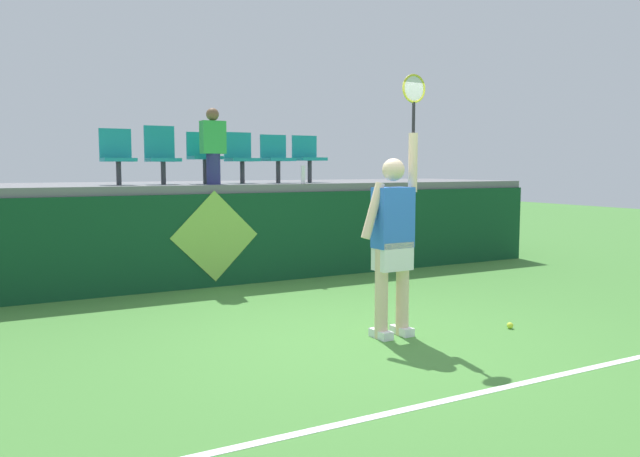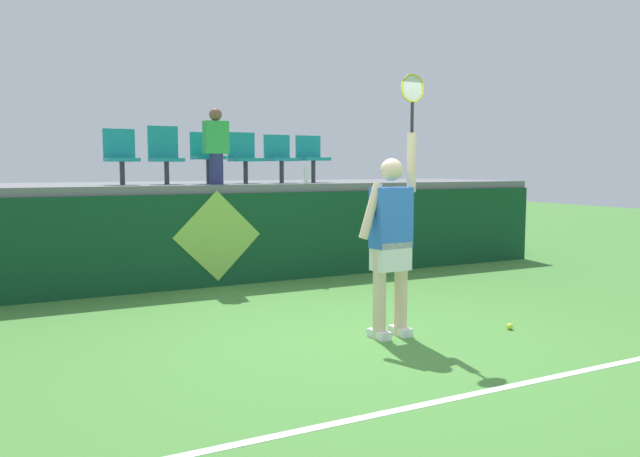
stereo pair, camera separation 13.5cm
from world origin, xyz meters
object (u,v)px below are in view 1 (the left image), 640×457
Objects in this scene: water_bottle at (303,175)px; stadium_chair_3 at (240,155)px; tennis_ball at (510,326)px; stadium_chair_5 at (308,156)px; stadium_chair_1 at (161,153)px; tennis_player at (393,237)px; spectator_0 at (213,145)px; stadium_chair_2 at (203,154)px; stadium_chair_4 at (276,156)px; stadium_chair_0 at (117,154)px.

stadium_chair_3 is (-0.75, 0.66, 0.30)m from water_bottle.
water_bottle is (-0.48, 3.82, 1.53)m from tennis_ball.
stadium_chair_5 reaches higher than tennis_ball.
stadium_chair_1 is at bearing 161.34° from water_bottle.
tennis_player reaches higher than spectator_0.
tennis_ball is 0.06× the size of spectator_0.
spectator_0 is at bearing 171.19° from water_bottle.
stadium_chair_2 is (-1.82, 4.47, 1.84)m from tennis_ball.
stadium_chair_2 reaches higher than water_bottle.
tennis_player is 4.26m from stadium_chair_4.
tennis_ball is 5.43m from stadium_chair_1.
tennis_player is at bearing -98.60° from stadium_chair_4.
tennis_ball is at bearing -67.83° from stadium_chair_2.
stadium_chair_3 is at bearing 0.50° from stadium_chair_2.
tennis_ball is at bearing -82.03° from stadium_chair_4.
stadium_chair_5 is (1.19, 4.13, 0.87)m from tennis_player.
stadium_chair_1 is at bearing 106.16° from tennis_player.
tennis_player is at bearing 164.64° from tennis_ball.
tennis_player is 3.27× the size of stadium_chair_3.
tennis_ball is at bearing -74.61° from stadium_chair_3.
tennis_player reaches higher than water_bottle.
tennis_player is at bearing -66.18° from stadium_chair_0.
spectator_0 is (1.25, -0.45, 0.14)m from stadium_chair_0.
tennis_player is 4.40m from stadium_chair_1.
stadium_chair_0 is 2.45m from stadium_chair_4.
spectator_0 is at bearing -90.00° from stadium_chair_2.
spectator_0 is (-1.34, 0.21, 0.43)m from water_bottle.
water_bottle is 0.35× the size of stadium_chair_2.
stadium_chair_4 is (0.62, 4.13, 0.86)m from tennis_player.
spectator_0 reaches higher than stadium_chair_3.
stadium_chair_1 is at bearing 0.54° from stadium_chair_0.
stadium_chair_0 reaches higher than water_bottle.
stadium_chair_1 is at bearing 179.64° from stadium_chair_4.
stadium_chair_4 is (1.20, 0.00, -0.01)m from stadium_chair_2.
stadium_chair_0 is (-2.60, 0.66, 0.29)m from water_bottle.
stadium_chair_5 is (1.76, 0.00, -0.01)m from stadium_chair_2.
stadium_chair_0 is at bearing 113.82° from tennis_player.
spectator_0 is (-1.82, 4.03, 1.96)m from tennis_ball.
stadium_chair_2 is 0.59m from stadium_chair_3.
stadium_chair_2 is (0.63, -0.01, -0.01)m from stadium_chair_1.
stadium_chair_2 is 1.20m from stadium_chair_4.
stadium_chair_0 reaches higher than tennis_ball.
stadium_chair_3 reaches higher than tennis_ball.
stadium_chair_0 is at bearing 179.94° from stadium_chair_3.
tennis_player reaches higher than stadium_chair_4.
stadium_chair_4 is at bearing 102.54° from water_bottle.
tennis_ball is at bearing -82.82° from water_bottle.
tennis_player reaches higher than stadium_chair_5.
water_bottle is 0.34× the size of stadium_chair_0.
water_bottle is 0.36× the size of stadium_chair_4.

